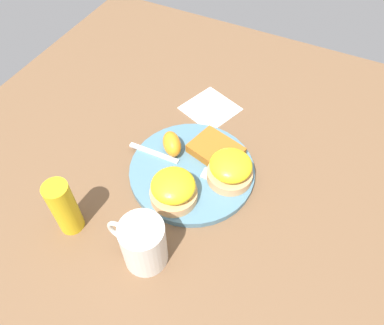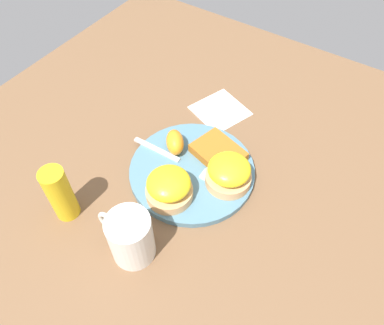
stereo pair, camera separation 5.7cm
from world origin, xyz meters
The scene contains 10 objects.
ground_plane centered at (0.00, 0.00, 0.00)m, with size 1.10×1.10×0.00m, color brown.
plate centered at (0.00, 0.00, 0.01)m, with size 0.25×0.25×0.01m, color slate.
sandwich_benedict_left centered at (0.00, 0.08, 0.04)m, with size 0.09×0.09×0.06m.
sandwich_benedict_right centered at (-0.08, -0.01, 0.04)m, with size 0.09×0.09×0.06m.
hashbrown_patty centered at (-0.03, -0.06, 0.02)m, with size 0.10×0.08×0.02m, color #9F5D1C.
orange_wedge centered at (0.06, -0.02, 0.04)m, with size 0.06×0.04×0.04m, color orange.
fork centered at (0.02, 0.00, 0.02)m, with size 0.21×0.03×0.00m.
cup centered at (-0.01, 0.20, 0.05)m, with size 0.11×0.07×0.10m.
napkin centered at (0.04, -0.19, 0.00)m, with size 0.11×0.11×0.00m, color white.
condiment_bottle centered at (0.14, 0.21, 0.06)m, with size 0.04×0.04×0.12m, color gold.
Camera 1 is at (-0.20, 0.41, 0.61)m, focal length 35.00 mm.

